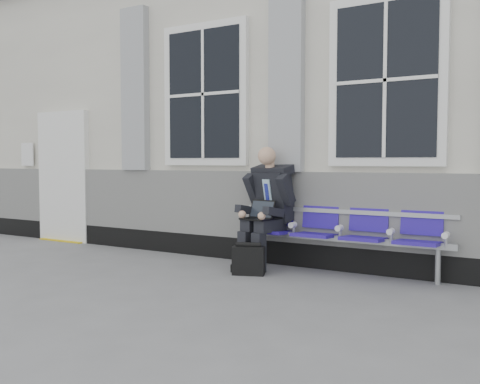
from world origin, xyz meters
The scene contains 5 objects.
ground centered at (0.00, 0.00, 0.00)m, with size 70.00×70.00×0.00m, color slate.
station_building centered at (-0.02, 3.47, 2.22)m, with size 14.40×4.40×4.49m.
bench centered at (-0.12, 1.32, 0.55)m, with size 2.60×0.47×0.91m.
businessman centered at (-1.04, 1.18, 0.81)m, with size 0.66×0.88×1.51m.
briefcase centered at (-1.02, 0.69, 0.18)m, with size 0.41×0.28×0.38m.
Camera 1 is at (2.05, -4.69, 1.34)m, focal length 40.00 mm.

